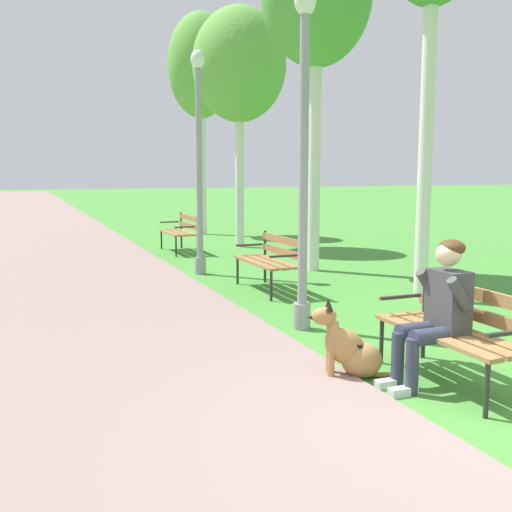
{
  "coord_description": "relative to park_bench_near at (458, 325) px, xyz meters",
  "views": [
    {
      "loc": [
        -3.07,
        -3.21,
        1.81
      ],
      "look_at": [
        -0.68,
        2.8,
        0.9
      ],
      "focal_mm": 42.28,
      "sensor_mm": 36.0,
      "label": 1
    }
  ],
  "objects": [
    {
      "name": "lamp_post_near",
      "position": [
        -0.44,
        2.12,
        1.46
      ],
      "size": [
        0.24,
        0.24,
        3.79
      ],
      "color": "gray",
      "rests_on": "ground"
    },
    {
      "name": "park_bench_far",
      "position": [
        -0.03,
        9.13,
        0.0
      ],
      "size": [
        0.55,
        1.5,
        0.85
      ],
      "color": "olive",
      "rests_on": "ground"
    },
    {
      "name": "birch_tree_fifth",
      "position": [
        1.56,
        12.74,
        4.18
      ],
      "size": [
        1.85,
        1.87,
        6.2
      ],
      "color": "silver",
      "rests_on": "ground"
    },
    {
      "name": "paved_path",
      "position": [
        -2.84,
        23.2,
        -0.49
      ],
      "size": [
        4.14,
        60.0,
        0.04
      ],
      "primitive_type": "cube",
      "color": "gray",
      "rests_on": "ground"
    },
    {
      "name": "park_bench_mid",
      "position": [
        0.12,
        4.31,
        0.0
      ],
      "size": [
        0.55,
        1.5,
        0.85
      ],
      "color": "olive",
      "rests_on": "ground"
    },
    {
      "name": "lamp_post_mid",
      "position": [
        -0.46,
        6.16,
        1.48
      ],
      "size": [
        0.24,
        0.24,
        3.85
      ],
      "color": "gray",
      "rests_on": "ground"
    },
    {
      "name": "birch_tree_fourth",
      "position": [
        1.54,
        9.56,
        3.73
      ],
      "size": [
        2.19,
        2.2,
        5.58
      ],
      "color": "silver",
      "rests_on": "ground"
    },
    {
      "name": "park_bench_near",
      "position": [
        0.0,
        0.0,
        0.0
      ],
      "size": [
        0.55,
        1.5,
        0.85
      ],
      "color": "olive",
      "rests_on": "ground"
    },
    {
      "name": "person_seated_on_near_bench",
      "position": [
        -0.21,
        0.01,
        0.17
      ],
      "size": [
        0.74,
        0.49,
        1.25
      ],
      "color": "#33384C",
      "rests_on": "ground"
    },
    {
      "name": "ground_plane",
      "position": [
        -0.38,
        -0.8,
        -0.51
      ],
      "size": [
        120.0,
        120.0,
        0.0
      ],
      "primitive_type": "plane",
      "color": "#478E38"
    },
    {
      "name": "dog_shepherd",
      "position": [
        -0.78,
        0.45,
        -0.25
      ],
      "size": [
        0.8,
        0.44,
        0.71
      ],
      "color": "#B27F47",
      "rests_on": "ground"
    }
  ]
}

